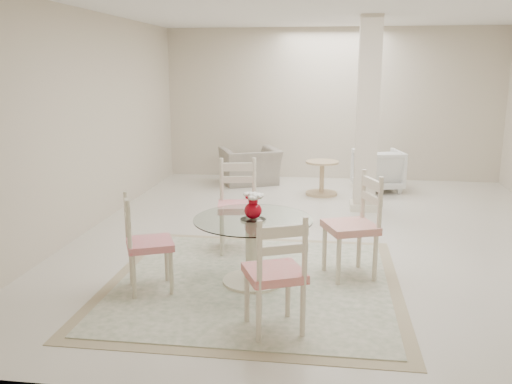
# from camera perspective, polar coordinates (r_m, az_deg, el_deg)

# --- Properties ---
(ground) EXTENTS (7.00, 7.00, 0.00)m
(ground) POSITION_cam_1_polar(r_m,az_deg,el_deg) (6.75, 7.57, -4.45)
(ground) COLOR silver
(ground) RESTS_ON ground
(room_shell) EXTENTS (6.02, 7.02, 2.71)m
(room_shell) POSITION_cam_1_polar(r_m,az_deg,el_deg) (6.44, 8.07, 11.50)
(room_shell) COLOR beige
(room_shell) RESTS_ON ground
(column) EXTENTS (0.30, 0.30, 2.70)m
(column) POSITION_cam_1_polar(r_m,az_deg,el_deg) (7.79, 11.65, 7.88)
(column) COLOR beige
(column) RESTS_ON ground
(area_rug) EXTENTS (2.76, 2.76, 0.02)m
(area_rug) POSITION_cam_1_polar(r_m,az_deg,el_deg) (5.23, -0.30, -9.52)
(area_rug) COLOR tan
(area_rug) RESTS_ON ground
(dining_table) EXTENTS (1.11, 1.11, 0.64)m
(dining_table) POSITION_cam_1_polar(r_m,az_deg,el_deg) (5.12, -0.30, -6.22)
(dining_table) COLOR beige
(dining_table) RESTS_ON ground
(red_vase) EXTENTS (0.19, 0.18, 0.25)m
(red_vase) POSITION_cam_1_polar(r_m,az_deg,el_deg) (4.99, -0.28, -1.40)
(red_vase) COLOR #AC0515
(red_vase) RESTS_ON dining_table
(dining_chair_east) EXTENTS (0.59, 0.59, 1.13)m
(dining_chair_east) POSITION_cam_1_polar(r_m,az_deg,el_deg) (5.30, 10.66, -2.70)
(dining_chair_east) COLOR beige
(dining_chair_east) RESTS_ON ground
(dining_chair_north) EXTENTS (0.52, 0.52, 1.12)m
(dining_chair_north) POSITION_cam_1_polar(r_m,az_deg,el_deg) (6.01, -1.88, -0.65)
(dining_chair_north) COLOR beige
(dining_chair_north) RESTS_ON ground
(dining_chair_west) EXTENTS (0.53, 0.53, 1.00)m
(dining_chair_west) POSITION_cam_1_polar(r_m,az_deg,el_deg) (4.98, -11.90, -4.61)
(dining_chair_west) COLOR beige
(dining_chair_west) RESTS_ON ground
(dining_chair_south) EXTENTS (0.56, 0.56, 1.06)m
(dining_chair_south) POSITION_cam_1_polar(r_m,az_deg,el_deg) (4.10, 2.24, -7.81)
(dining_chair_south) COLOR beige
(dining_chair_south) RESTS_ON ground
(recliner_taupe) EXTENTS (1.21, 1.15, 0.62)m
(recliner_taupe) POSITION_cam_1_polar(r_m,az_deg,el_deg) (9.51, -0.63, 2.73)
(recliner_taupe) COLOR #A19685
(recliner_taupe) RESTS_ON ground
(armchair_white) EXTENTS (0.87, 0.89, 0.69)m
(armchair_white) POSITION_cam_1_polar(r_m,az_deg,el_deg) (9.22, 12.68, 2.28)
(armchair_white) COLOR white
(armchair_white) RESTS_ON ground
(side_table) EXTENTS (0.53, 0.53, 0.55)m
(side_table) POSITION_cam_1_polar(r_m,az_deg,el_deg) (8.75, 6.94, 1.34)
(side_table) COLOR tan
(side_table) RESTS_ON ground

